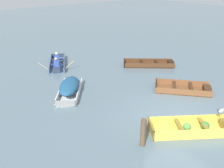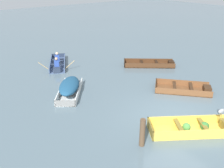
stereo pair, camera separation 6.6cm
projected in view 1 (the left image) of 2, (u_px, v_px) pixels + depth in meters
The scene contains 8 objects.
ground_plane at pixel (179, 119), 10.27m from camera, with size 80.00×80.00×0.00m, color slate.
dinghy_yellow_foreground at pixel (195, 128), 9.46m from camera, with size 3.17×2.64×0.39m.
skiff_wooden_brown_near_moored at pixel (185, 89), 12.77m from camera, with size 2.74×2.90×0.33m.
skiff_dark_varnish_mid_moored at pixel (151, 64), 16.26m from camera, with size 3.11×2.85×0.32m.
skiff_white_far_moored at pixel (70, 87), 12.33m from camera, with size 2.45×2.72×0.69m.
rowboat_slate_blue_with_crew at pixel (57, 64), 16.13m from camera, with size 2.70×3.25×0.88m.
heron_on_dinghy at pixel (222, 110), 9.26m from camera, with size 0.46×0.20×0.84m.
mooring_post at pixel (143, 133), 8.51m from camera, with size 0.19×0.19×1.05m, color brown.
Camera 1 is at (-7.69, -5.12, 5.48)m, focal length 40.00 mm.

